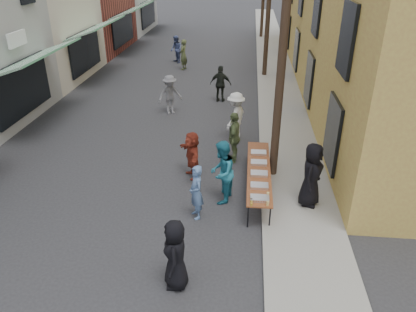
% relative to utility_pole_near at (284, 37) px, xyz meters
% --- Properties ---
extents(ground, '(120.00, 120.00, 0.00)m').
position_rel_utility_pole_near_xyz_m(ground, '(-4.30, -3.00, -4.50)').
color(ground, '#28282B').
rests_on(ground, ground).
extents(sidewalk, '(2.20, 60.00, 0.10)m').
position_rel_utility_pole_near_xyz_m(sidewalk, '(0.70, 12.00, -4.45)').
color(sidewalk, gray).
rests_on(sidewalk, ground).
extents(storefront_row, '(8.00, 37.00, 9.00)m').
position_rel_utility_pole_near_xyz_m(storefront_row, '(-14.30, 11.96, -0.38)').
color(storefront_row, maroon).
rests_on(storefront_row, ground).
extents(utility_pole_near, '(0.26, 0.26, 9.00)m').
position_rel_utility_pole_near_xyz_m(utility_pole_near, '(0.00, 0.00, 0.00)').
color(utility_pole_near, '#2D2116').
rests_on(utility_pole_near, ground).
extents(serving_table, '(0.70, 4.00, 0.75)m').
position_rel_utility_pole_near_xyz_m(serving_table, '(-0.50, -1.04, -3.79)').
color(serving_table, brown).
rests_on(serving_table, ground).
extents(catering_tray_sausage, '(0.50, 0.33, 0.08)m').
position_rel_utility_pole_near_xyz_m(catering_tray_sausage, '(-0.50, -2.69, -3.71)').
color(catering_tray_sausage, maroon).
rests_on(catering_tray_sausage, serving_table).
extents(catering_tray_foil_b, '(0.50, 0.33, 0.08)m').
position_rel_utility_pole_near_xyz_m(catering_tray_foil_b, '(-0.50, -2.04, -3.71)').
color(catering_tray_foil_b, '#B2B2B7').
rests_on(catering_tray_foil_b, serving_table).
extents(catering_tray_buns, '(0.50, 0.33, 0.08)m').
position_rel_utility_pole_near_xyz_m(catering_tray_buns, '(-0.50, -1.34, -3.71)').
color(catering_tray_buns, tan).
rests_on(catering_tray_buns, serving_table).
extents(catering_tray_foil_d, '(0.50, 0.33, 0.08)m').
position_rel_utility_pole_near_xyz_m(catering_tray_foil_d, '(-0.50, -0.64, -3.71)').
color(catering_tray_foil_d, '#B2B2B7').
rests_on(catering_tray_foil_d, serving_table).
extents(catering_tray_buns_end, '(0.50, 0.33, 0.08)m').
position_rel_utility_pole_near_xyz_m(catering_tray_buns_end, '(-0.50, 0.06, -3.71)').
color(catering_tray_buns_end, tan).
rests_on(catering_tray_buns_end, serving_table).
extents(condiment_jar_a, '(0.07, 0.07, 0.08)m').
position_rel_utility_pole_near_xyz_m(condiment_jar_a, '(-0.72, -2.99, -3.71)').
color(condiment_jar_a, '#A57F26').
rests_on(condiment_jar_a, serving_table).
extents(condiment_jar_b, '(0.07, 0.07, 0.08)m').
position_rel_utility_pole_near_xyz_m(condiment_jar_b, '(-0.72, -2.89, -3.71)').
color(condiment_jar_b, '#A57F26').
rests_on(condiment_jar_b, serving_table).
extents(condiment_jar_c, '(0.07, 0.07, 0.08)m').
position_rel_utility_pole_near_xyz_m(condiment_jar_c, '(-0.72, -2.79, -3.71)').
color(condiment_jar_c, '#A57F26').
rests_on(condiment_jar_c, serving_table).
extents(cup_stack, '(0.08, 0.08, 0.12)m').
position_rel_utility_pole_near_xyz_m(cup_stack, '(-0.30, -2.94, -3.69)').
color(cup_stack, tan).
rests_on(cup_stack, serving_table).
extents(guest_front_a, '(0.62, 0.88, 1.70)m').
position_rel_utility_pole_near_xyz_m(guest_front_a, '(-2.35, -5.19, -3.65)').
color(guest_front_a, black).
rests_on(guest_front_a, ground).
extents(guest_front_b, '(0.60, 0.69, 1.59)m').
position_rel_utility_pole_near_xyz_m(guest_front_b, '(-2.23, -2.56, -3.70)').
color(guest_front_b, '#5372A1').
rests_on(guest_front_b, ground).
extents(guest_front_c, '(0.89, 1.05, 1.93)m').
position_rel_utility_pole_near_xyz_m(guest_front_c, '(-1.59, -1.67, -3.54)').
color(guest_front_c, teal).
rests_on(guest_front_c, ground).
extents(guest_front_d, '(1.14, 1.41, 1.91)m').
position_rel_utility_pole_near_xyz_m(guest_front_d, '(-1.37, 2.81, -3.55)').
color(guest_front_d, silver).
rests_on(guest_front_d, ground).
extents(guest_front_e, '(0.54, 1.11, 1.83)m').
position_rel_utility_pole_near_xyz_m(guest_front_e, '(-1.34, 0.93, -3.58)').
color(guest_front_e, '#55663B').
rests_on(guest_front_e, ground).
extents(guest_queue_back, '(1.03, 1.53, 1.59)m').
position_rel_utility_pole_near_xyz_m(guest_queue_back, '(-2.65, -0.31, -3.71)').
color(guest_queue_back, maroon).
rests_on(guest_queue_back, ground).
extents(server, '(0.92, 1.09, 1.91)m').
position_rel_utility_pole_near_xyz_m(server, '(0.95, -1.72, -3.45)').
color(server, black).
rests_on(server, sidewalk).
extents(passerby_left, '(1.32, 1.17, 1.77)m').
position_rel_utility_pole_near_xyz_m(passerby_left, '(-4.43, 5.39, -3.61)').
color(passerby_left, slate).
rests_on(passerby_left, ground).
extents(passerby_mid, '(1.09, 0.57, 1.78)m').
position_rel_utility_pole_near_xyz_m(passerby_mid, '(-2.27, 7.24, -3.61)').
color(passerby_mid, black).
rests_on(passerby_mid, ground).
extents(passerby_right, '(0.58, 0.76, 1.85)m').
position_rel_utility_pole_near_xyz_m(passerby_right, '(-5.00, 13.01, -3.57)').
color(passerby_right, '#4A5430').
rests_on(passerby_right, ground).
extents(passerby_far, '(1.02, 1.08, 1.76)m').
position_rel_utility_pole_near_xyz_m(passerby_far, '(-5.73, 14.67, -3.62)').
color(passerby_far, '#435082').
rests_on(passerby_far, ground).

